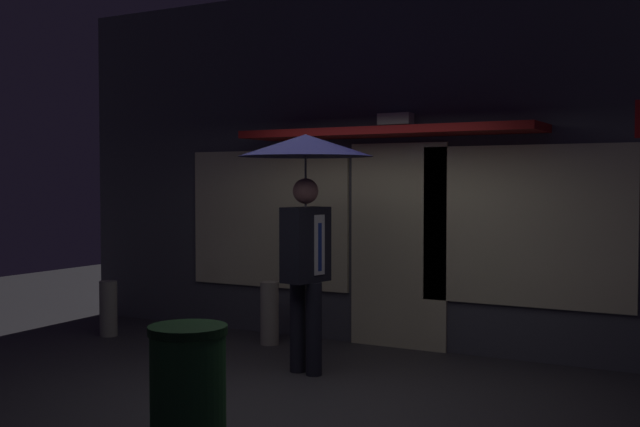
# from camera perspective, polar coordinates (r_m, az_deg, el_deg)

# --- Properties ---
(ground_plane) EXTENTS (18.00, 18.00, 0.00)m
(ground_plane) POSITION_cam_1_polar(r_m,az_deg,el_deg) (6.66, -1.89, -13.22)
(ground_plane) COLOR #38353A
(building_facade) EXTENTS (8.68, 1.00, 3.96)m
(building_facade) POSITION_cam_1_polar(r_m,az_deg,el_deg) (8.51, 6.15, 3.51)
(building_facade) COLOR #4C4C56
(building_facade) RESTS_ON ground
(person_with_umbrella) EXTENTS (1.26, 1.26, 2.22)m
(person_with_umbrella) POSITION_cam_1_polar(r_m,az_deg,el_deg) (7.19, -1.06, 2.49)
(person_with_umbrella) COLOR black
(person_with_umbrella) RESTS_ON ground
(sidewalk_bollard) EXTENTS (0.20, 0.20, 0.69)m
(sidewalk_bollard) POSITION_cam_1_polar(r_m,az_deg,el_deg) (8.62, -3.71, -7.28)
(sidewalk_bollard) COLOR #B2A899
(sidewalk_bollard) RESTS_ON ground
(sidewalk_bollard_2) EXTENTS (0.20, 0.20, 0.64)m
(sidewalk_bollard_2) POSITION_cam_1_polar(r_m,az_deg,el_deg) (9.40, -15.23, -6.73)
(sidewalk_bollard_2) COLOR #9E998E
(sidewalk_bollard_2) RESTS_ON ground
(trash_bin) EXTENTS (0.54, 0.54, 0.81)m
(trash_bin) POSITION_cam_1_polar(r_m,az_deg,el_deg) (5.50, -9.63, -12.22)
(trash_bin) COLOR #1E4C23
(trash_bin) RESTS_ON ground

